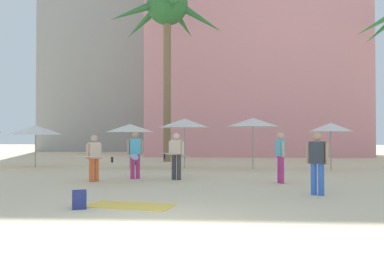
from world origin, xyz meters
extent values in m
plane|color=beige|center=(0.00, 0.00, 0.00)|extent=(120.00, 120.00, 0.00)
cube|color=pink|center=(4.23, 27.51, 8.87)|extent=(16.90, 10.74, 17.74)
cone|color=#387A3D|center=(12.21, 19.77, 8.72)|extent=(1.84, 2.85, 1.77)
cone|color=#387A3D|center=(11.24, 18.08, 8.64)|extent=(2.92, 0.49, 1.92)
cylinder|color=brown|center=(-1.90, 17.50, 4.92)|extent=(0.47, 0.47, 9.83)
sphere|color=#2D6B33|center=(-1.90, 17.50, 9.83)|extent=(2.58, 2.58, 2.58)
cone|color=#2D6B33|center=(0.11, 17.70, 9.00)|extent=(3.09, 0.86, 2.16)
cone|color=#2D6B33|center=(-1.11, 19.48, 9.22)|extent=(1.72, 3.18, 1.76)
cone|color=#2D6B33|center=(-3.65, 18.52, 9.00)|extent=(2.92, 2.03, 2.16)
cone|color=#2D6B33|center=(-3.80, 16.61, 9.14)|extent=(3.10, 1.86, 1.90)
cone|color=#2D6B33|center=(-1.14, 15.45, 9.35)|extent=(1.66, 3.24, 1.51)
cylinder|color=gray|center=(6.52, 12.19, 1.11)|extent=(0.06, 0.06, 2.23)
cone|color=white|center=(6.52, 12.19, 2.03)|extent=(2.01, 2.01, 0.41)
cylinder|color=gray|center=(-8.11, 12.88, 1.08)|extent=(0.06, 0.06, 2.16)
cone|color=white|center=(-8.11, 12.88, 1.91)|extent=(2.71, 2.71, 0.49)
cylinder|color=gray|center=(-0.45, 12.73, 1.23)|extent=(0.06, 0.06, 2.47)
cone|color=white|center=(-0.45, 12.73, 2.24)|extent=(2.53, 2.53, 0.45)
cylinder|color=gray|center=(-3.14, 12.52, 1.10)|extent=(0.06, 0.06, 2.19)
cone|color=white|center=(-3.14, 12.52, 1.99)|extent=(2.42, 2.42, 0.40)
cylinder|color=gray|center=(2.89, 12.44, 1.24)|extent=(0.06, 0.06, 2.48)
cone|color=white|center=(2.89, 12.44, 2.27)|extent=(2.59, 2.59, 0.43)
cube|color=#F4CC4C|center=(-0.94, 2.48, 0.01)|extent=(2.12, 1.28, 0.01)
cube|color=navy|center=(-1.98, 2.02, 0.21)|extent=(0.35, 0.28, 0.42)
cube|color=navy|center=(-2.03, 2.14, 0.13)|extent=(0.22, 0.14, 0.18)
cylinder|color=#B7337F|center=(-2.04, 7.93, 0.46)|extent=(0.20, 0.20, 0.92)
cylinder|color=#B7337F|center=(-1.85, 7.99, 0.46)|extent=(0.20, 0.20, 0.92)
cube|color=#4CB2DB|center=(-1.95, 7.96, 1.22)|extent=(0.45, 0.33, 0.59)
sphere|color=tan|center=(-1.95, 7.96, 1.65)|extent=(0.30, 0.30, 0.24)
cylinder|color=tan|center=(-2.19, 7.89, 1.18)|extent=(0.13, 0.13, 0.56)
cylinder|color=tan|center=(-1.71, 8.04, 1.18)|extent=(0.13, 0.13, 0.56)
ellipsoid|color=#B2B2B7|center=(-1.95, 7.66, 0.90)|extent=(1.02, 2.79, 0.23)
ellipsoid|color=#5C28CA|center=(-1.95, 7.66, 0.90)|extent=(1.05, 2.80, 0.21)
cube|color=black|center=(-1.66, 6.59, 0.71)|extent=(0.04, 0.11, 0.19)
cylinder|color=orange|center=(-3.29, 6.93, 0.41)|extent=(0.23, 0.23, 0.82)
cylinder|color=orange|center=(-3.15, 7.07, 0.41)|extent=(0.23, 0.23, 0.82)
cube|color=beige|center=(-3.22, 7.00, 1.10)|extent=(0.44, 0.44, 0.56)
sphere|color=#D1A889|center=(-3.22, 7.00, 1.53)|extent=(0.34, 0.34, 0.24)
cylinder|color=#D1A889|center=(-3.40, 6.82, 1.07)|extent=(0.14, 0.14, 0.53)
cylinder|color=#D1A889|center=(-3.04, 7.17, 1.07)|extent=(0.14, 0.14, 0.53)
ellipsoid|color=white|center=(-3.22, 6.70, 0.90)|extent=(2.57, 2.31, 0.21)
ellipsoid|color=gold|center=(-3.22, 6.70, 0.90)|extent=(2.60, 2.34, 0.18)
cube|color=black|center=(-2.27, 5.87, 0.85)|extent=(0.09, 0.08, 0.18)
cylinder|color=#3D3D42|center=(-0.47, 7.77, 0.47)|extent=(0.20, 0.20, 0.94)
cylinder|color=#3D3D42|center=(-0.28, 7.72, 0.47)|extent=(0.20, 0.20, 0.94)
cube|color=beige|center=(-0.37, 7.75, 1.20)|extent=(0.44, 0.32, 0.52)
sphere|color=beige|center=(-0.37, 7.75, 1.60)|extent=(0.30, 0.30, 0.24)
cylinder|color=beige|center=(-0.62, 7.81, 1.17)|extent=(0.12, 0.12, 0.50)
cylinder|color=beige|center=(-0.13, 7.68, 1.17)|extent=(0.12, 0.12, 0.50)
ellipsoid|color=white|center=(-0.37, 8.05, 0.90)|extent=(1.17, 2.80, 0.33)
ellipsoid|color=#C4412F|center=(-0.37, 8.05, 0.90)|extent=(1.20, 2.81, 0.30)
cube|color=black|center=(-0.71, 6.96, 0.89)|extent=(0.05, 0.12, 0.19)
cylinder|color=#B7337F|center=(3.29, 6.84, 0.47)|extent=(0.18, 0.18, 0.93)
cylinder|color=#B7337F|center=(3.26, 7.04, 0.47)|extent=(0.18, 0.18, 0.93)
cube|color=#4CB2DB|center=(3.28, 6.94, 1.20)|extent=(0.28, 0.43, 0.54)
sphere|color=#D1A889|center=(3.28, 6.94, 1.61)|extent=(0.28, 0.28, 0.24)
cylinder|color=#D1A889|center=(3.32, 6.70, 1.16)|extent=(0.11, 0.11, 0.51)
cylinder|color=#D1A889|center=(3.24, 7.19, 1.16)|extent=(0.11, 0.11, 0.51)
cylinder|color=blue|center=(3.73, 4.38, 0.43)|extent=(0.22, 0.22, 0.86)
cylinder|color=blue|center=(3.91, 4.28, 0.43)|extent=(0.22, 0.22, 0.86)
cube|color=#333842|center=(3.82, 4.33, 1.17)|extent=(0.46, 0.39, 0.60)
sphere|color=tan|center=(3.82, 4.33, 1.61)|extent=(0.33, 0.33, 0.24)
cylinder|color=tan|center=(3.60, 4.45, 1.13)|extent=(0.14, 0.14, 0.57)
cylinder|color=tan|center=(4.04, 4.21, 1.13)|extent=(0.14, 0.14, 0.57)
camera|label=1|loc=(1.00, -6.41, 1.64)|focal=36.20mm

